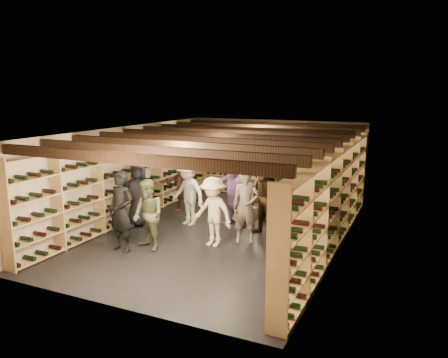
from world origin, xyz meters
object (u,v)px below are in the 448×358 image
person_2 (148,215)px  person_9 (188,193)px  crate_stack_left (270,202)px  person_3 (213,212)px  person_0 (139,194)px  crate_stack_right (280,213)px  person_8 (265,199)px  person_5 (183,186)px  person_10 (275,191)px  crate_loose (247,210)px  person_4 (296,214)px  person_11 (235,190)px  person_1 (121,211)px  person_12 (290,212)px  person_7 (246,206)px

person_2 → person_9: person_9 is taller
crate_stack_left → person_3: 2.58m
person_2 → person_0: bearing=155.5°
crate_stack_left → crate_stack_right: size_ratio=1.52×
person_3 → person_8: 1.29m
person_5 → person_9: bearing=-47.6°
person_3 → person_10: 2.31m
person_2 → person_9: (-0.10, 1.87, 0.06)m
crate_loose → person_0: bearing=-132.6°
person_4 → person_11: 2.40m
person_9 → person_10: (1.89, 1.11, 0.01)m
person_9 → crate_stack_left: bearing=57.8°
person_1 → person_3: size_ratio=1.12×
person_3 → person_12: (1.51, 0.68, 0.00)m
person_4 → person_11: bearing=148.6°
crate_stack_left → person_11: size_ratio=0.46×
person_1 → person_10: size_ratio=1.03×
person_5 → person_11: person_11 is taller
crate_loose → person_7: 2.42m
crate_stack_left → person_0: size_ratio=0.53×
person_1 → person_3: person_1 is taller
person_5 → crate_loose: bearing=27.5°
person_4 → person_9: size_ratio=1.12×
person_8 → person_12: bearing=-1.4°
person_5 → person_1: bearing=-77.8°
crate_stack_right → person_1: (-2.39, -3.27, 0.59)m
person_1 → crate_stack_right: bearing=62.7°
person_1 → person_7: size_ratio=1.05×
person_0 → person_9: 1.20m
crate_stack_left → person_4: bearing=-61.0°
crate_stack_right → person_7: (-0.25, -1.69, 0.55)m
person_7 → person_10: bearing=65.0°
person_3 → person_7: (0.54, 0.52, 0.06)m
person_1 → person_8: person_8 is taller
crate_loose → person_2: bearing=-103.8°
person_1 → person_2: (0.47, 0.29, -0.09)m
person_0 → person_9: size_ratio=0.99×
person_2 → person_9: bearing=116.8°
crate_stack_left → person_2: (-1.56, -3.30, 0.33)m
person_2 → person_9: size_ratio=0.93×
crate_stack_right → person_3: bearing=-109.9°
person_3 → person_8: size_ratio=0.84×
person_9 → person_11: bearing=37.5°
person_3 → person_5: 2.80m
person_3 → crate_stack_left: bearing=93.4°
person_10 → person_5: bearing=161.6°
crate_stack_right → crate_loose: bearing=156.2°
person_3 → person_9: bearing=151.4°
person_9 → person_10: 2.20m
person_2 → crate_stack_left: bearing=88.4°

